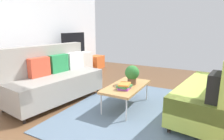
{
  "coord_description": "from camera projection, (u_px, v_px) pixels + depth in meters",
  "views": [
    {
      "loc": [
        -3.0,
        -1.33,
        1.47
      ],
      "look_at": [
        0.14,
        0.36,
        0.65
      ],
      "focal_mm": 30.62,
      "sensor_mm": 36.0,
      "label": 1
    }
  ],
  "objects": [
    {
      "name": "tv_console",
      "position": [
        74.0,
        64.0,
        5.91
      ],
      "size": [
        1.4,
        0.44,
        0.64
      ],
      "primitive_type": "cube",
      "color": "silver",
      "rests_on": "ground_plane"
    },
    {
      "name": "table_book_2",
      "position": [
        125.0,
        84.0,
        3.26
      ],
      "size": [
        0.27,
        0.23,
        0.03
      ],
      "primitive_type": "cube",
      "rotation": [
        0.0,
        0.0,
        0.22
      ],
      "color": "orange",
      "rests_on": "table_book_1"
    },
    {
      "name": "bottle_1",
      "position": [
        72.0,
        51.0,
        5.68
      ],
      "size": [
        0.04,
        0.04,
        0.19
      ],
      "primitive_type": "cylinder",
      "color": "orange",
      "rests_on": "tv_console"
    },
    {
      "name": "table_book_0",
      "position": [
        124.0,
        88.0,
        3.28
      ],
      "size": [
        0.26,
        0.21,
        0.03
      ],
      "primitive_type": "cube",
      "rotation": [
        0.0,
        0.0,
        0.13
      ],
      "color": "purple",
      "rests_on": "coffee_table"
    },
    {
      "name": "bottle_0",
      "position": [
        69.0,
        52.0,
        5.6
      ],
      "size": [
        0.05,
        0.05,
        0.17
      ],
      "primitive_type": "cylinder",
      "color": "silver",
      "rests_on": "tv_console"
    },
    {
      "name": "storage_trunk",
      "position": [
        96.0,
        62.0,
        6.83
      ],
      "size": [
        0.52,
        0.4,
        0.44
      ],
      "primitive_type": "cube",
      "color": "orange",
      "rests_on": "ground_plane"
    },
    {
      "name": "couch_green",
      "position": [
        215.0,
        92.0,
        3.04
      ],
      "size": [
        2.0,
        1.09,
        1.1
      ],
      "rotation": [
        0.0,
        0.0,
        -0.14
      ],
      "color": "#A3BC4C",
      "rests_on": "ground_plane"
    },
    {
      "name": "potted_plant",
      "position": [
        132.0,
        74.0,
        3.49
      ],
      "size": [
        0.26,
        0.26,
        0.35
      ],
      "color": "brown",
      "rests_on": "coffee_table"
    },
    {
      "name": "area_rug",
      "position": [
        135.0,
        110.0,
        3.42
      ],
      "size": [
        2.9,
        2.2,
        0.01
      ],
      "primitive_type": "cube",
      "color": "slate",
      "rests_on": "ground_plane"
    },
    {
      "name": "wall_far",
      "position": [
        18.0,
        27.0,
        4.49
      ],
      "size": [
        6.4,
        0.12,
        2.9
      ],
      "primitive_type": "cube",
      "color": "silver",
      "rests_on": "ground_plane"
    },
    {
      "name": "table_book_1",
      "position": [
        125.0,
        86.0,
        3.27
      ],
      "size": [
        0.27,
        0.22,
        0.04
      ],
      "primitive_type": "cube",
      "rotation": [
        0.0,
        0.0,
        -0.17
      ],
      "color": "#3F8C4C",
      "rests_on": "table_book_0"
    },
    {
      "name": "vase_1",
      "position": [
        63.0,
        52.0,
        5.51
      ],
      "size": [
        0.09,
        0.09,
        0.19
      ],
      "primitive_type": "cylinder",
      "color": "#33B29E",
      "rests_on": "tv_console"
    },
    {
      "name": "vase_0",
      "position": [
        59.0,
        53.0,
        5.35
      ],
      "size": [
        0.13,
        0.13,
        0.17
      ],
      "primitive_type": "cylinder",
      "color": "silver",
      "rests_on": "tv_console"
    },
    {
      "name": "ground_plane",
      "position": [
        126.0,
        108.0,
        3.52
      ],
      "size": [
        7.68,
        7.68,
        0.0
      ],
      "primitive_type": "plane",
      "color": "brown"
    },
    {
      "name": "tv",
      "position": [
        74.0,
        44.0,
        5.76
      ],
      "size": [
        1.0,
        0.2,
        0.64
      ],
      "color": "black",
      "rests_on": "tv_console"
    },
    {
      "name": "couch_beige",
      "position": [
        53.0,
        79.0,
        3.79
      ],
      "size": [
        2.0,
        1.09,
        1.1
      ],
      "rotation": [
        0.0,
        0.0,
        3.01
      ],
      "color": "gray",
      "rests_on": "ground_plane"
    },
    {
      "name": "coffee_table",
      "position": [
        126.0,
        87.0,
        3.47
      ],
      "size": [
        1.1,
        0.56,
        0.42
      ],
      "color": "#B7844C",
      "rests_on": "ground_plane"
    }
  ]
}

